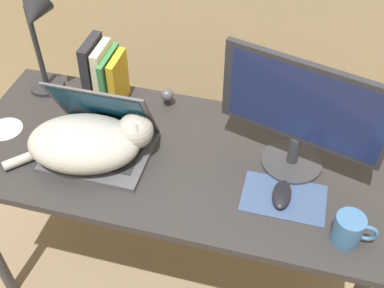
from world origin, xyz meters
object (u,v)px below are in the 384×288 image
at_px(computer_mouse, 282,195).
at_px(desk_lamp, 36,30).
at_px(cd_disc, 5,129).
at_px(book_row, 105,76).
at_px(webcam, 167,95).
at_px(mug, 349,229).
at_px(cat, 89,142).
at_px(laptop, 100,139).
at_px(external_monitor, 302,113).

xyz_separation_m(computer_mouse, desk_lamp, (-0.91, 0.29, 0.26)).
bearing_deg(computer_mouse, cd_disc, 176.39).
height_order(computer_mouse, book_row, book_row).
height_order(desk_lamp, webcam, desk_lamp).
xyz_separation_m(computer_mouse, webcam, (-0.47, 0.34, 0.03)).
relative_size(computer_mouse, mug, 0.92).
height_order(webcam, mug, mug).
bearing_deg(cat, laptop, 75.19).
bearing_deg(webcam, laptop, -117.72).
xyz_separation_m(cat, external_monitor, (0.64, 0.15, 0.14)).
xyz_separation_m(external_monitor, webcam, (-0.48, 0.18, -0.17)).
xyz_separation_m(laptop, webcam, (0.15, 0.28, -0.00)).
relative_size(laptop, book_row, 1.34).
distance_m(webcam, mug, 0.79).
bearing_deg(desk_lamp, cat, -44.56).
bearing_deg(computer_mouse, external_monitor, 85.00).
bearing_deg(cd_disc, cat, -8.60).
distance_m(external_monitor, desk_lamp, 0.93).
bearing_deg(desk_lamp, mug, -19.47).
bearing_deg(laptop, cat, -104.81).
bearing_deg(book_row, laptop, -72.63).
bearing_deg(desk_lamp, external_monitor, -8.16).
bearing_deg(external_monitor, cat, -166.93).
distance_m(external_monitor, computer_mouse, 0.25).
bearing_deg(book_row, webcam, 7.93).
xyz_separation_m(external_monitor, desk_lamp, (-0.92, 0.13, 0.06)).
relative_size(external_monitor, cd_disc, 4.19).
xyz_separation_m(laptop, book_row, (-0.08, 0.25, 0.06)).
bearing_deg(webcam, cd_disc, -151.96).
xyz_separation_m(external_monitor, book_row, (-0.70, 0.15, -0.10)).
distance_m(computer_mouse, cd_disc, 0.98).
xyz_separation_m(webcam, mug, (0.66, -0.44, 0.00)).
height_order(desk_lamp, cd_disc, desk_lamp).
bearing_deg(book_row, desk_lamp, -175.90).
bearing_deg(laptop, webcam, 62.28).
xyz_separation_m(mug, cd_disc, (-1.18, 0.16, -0.05)).
height_order(computer_mouse, webcam, webcam).
bearing_deg(laptop, external_monitor, 8.96).
relative_size(webcam, cd_disc, 0.60).
bearing_deg(external_monitor, desk_lamp, 171.84).
distance_m(book_row, desk_lamp, 0.28).
distance_m(desk_lamp, cd_disc, 0.36).
bearing_deg(computer_mouse, desk_lamp, 162.39).
relative_size(computer_mouse, webcam, 1.60).
bearing_deg(laptop, book_row, 107.37).
xyz_separation_m(book_row, webcam, (0.22, 0.03, -0.07)).
bearing_deg(mug, webcam, 146.50).
bearing_deg(cd_disc, mug, -7.94).
height_order(laptop, cat, laptop).
xyz_separation_m(computer_mouse, cd_disc, (-0.98, 0.06, -0.02)).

